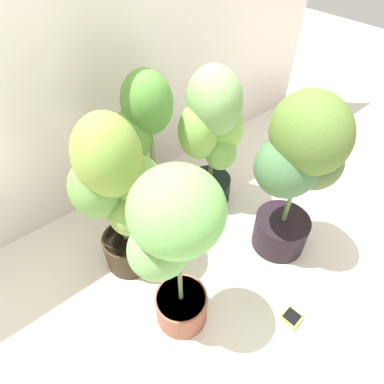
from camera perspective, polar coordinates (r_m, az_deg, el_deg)
The scene contains 8 objects.
ground_plane at distance 1.70m, azimuth 4.97°, elevation -13.31°, with size 8.00×8.00×0.00m, color silver.
mylar_back_wall at distance 1.66m, azimuth -16.35°, elevation 28.06°, with size 3.20×0.01×2.00m, color silver.
potted_plant_back_center at distance 1.65m, azimuth -7.93°, elevation 8.69°, with size 0.35×0.31×0.84m.
potted_plant_back_left at distance 1.37m, azimuth -12.89°, elevation 0.12°, with size 0.42×0.37×0.86m.
potted_plant_back_right at distance 1.70m, azimuth 3.66°, elevation 10.59°, with size 0.37×0.34×0.83m.
potted_plant_front_right at distance 1.46m, azimuth 18.18°, elevation 4.10°, with size 0.46×0.41×0.88m.
potted_plant_front_left at distance 1.10m, azimuth -3.13°, elevation -8.96°, with size 0.33×0.32×0.85m.
hygrometer_box at distance 1.62m, azimuth 17.00°, elevation -20.26°, with size 0.09×0.09×0.03m.
Camera 1 is at (-0.69, -0.59, 1.43)m, focal length 30.48 mm.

